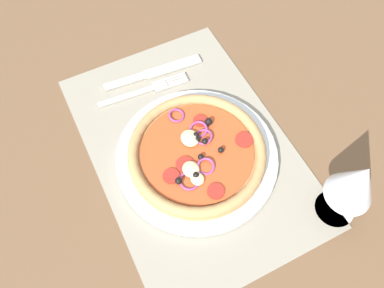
# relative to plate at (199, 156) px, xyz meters

# --- Properties ---
(ground_plane) EXTENTS (1.90, 1.40, 0.02)m
(ground_plane) POSITION_rel_plate_xyz_m (-0.03, -0.00, -0.02)
(ground_plane) COLOR brown
(placemat) EXTENTS (0.49, 0.33, 0.00)m
(placemat) POSITION_rel_plate_xyz_m (-0.03, -0.00, -0.01)
(placemat) COLOR gray
(placemat) RESTS_ON ground_plane
(plate) EXTENTS (0.28, 0.28, 0.01)m
(plate) POSITION_rel_plate_xyz_m (0.00, 0.00, 0.00)
(plate) COLOR white
(plate) RESTS_ON placemat
(pizza) EXTENTS (0.24, 0.24, 0.03)m
(pizza) POSITION_rel_plate_xyz_m (0.00, -0.00, 0.02)
(pizza) COLOR tan
(pizza) RESTS_ON plate
(fork) EXTENTS (0.03, 0.18, 0.00)m
(fork) POSITION_rel_plate_xyz_m (-0.18, -0.02, -0.00)
(fork) COLOR silver
(fork) RESTS_ON placemat
(knife) EXTENTS (0.03, 0.20, 0.01)m
(knife) POSITION_rel_plate_xyz_m (-0.21, 0.01, -0.00)
(knife) COLOR silver
(knife) RESTS_ON placemat
(wine_glass) EXTENTS (0.07, 0.07, 0.15)m
(wine_glass) POSITION_rel_plate_xyz_m (0.18, 0.16, 0.09)
(wine_glass) COLOR silver
(wine_glass) RESTS_ON ground_plane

